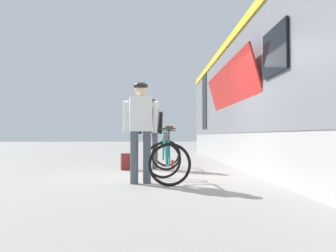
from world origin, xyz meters
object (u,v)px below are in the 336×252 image
Objects in this scene: bicycle_far_red at (166,152)px; backpack_on_platform at (127,162)px; train_car at (319,83)px; water_bottle_near_the_bikes at (173,165)px; cyclist_near_in_white at (141,123)px; bicycle_near_teal at (166,159)px; cyclist_far_in_dark at (151,127)px.

backpack_on_platform is at bearing -158.98° from bicycle_far_red.
train_car is 46.92× the size of backpack_on_platform.
cyclist_near_in_white is at bearing -105.41° from water_bottle_near_the_bikes.
cyclist_near_in_white is at bearing -101.28° from bicycle_far_red.
bicycle_near_teal is 2.35m from water_bottle_near_the_bikes.
bicycle_near_teal is (0.31, -2.40, -0.65)m from cyclist_far_in_dark.
water_bottle_near_the_bikes is (0.24, 2.32, -0.29)m from bicycle_near_teal.
train_car is 3.99m from cyclist_far_in_dark.
train_car reaches higher than cyclist_near_in_white.
water_bottle_near_the_bikes is at bearing 74.59° from cyclist_near_in_white.
cyclist_far_in_dark reaches higher than bicycle_far_red.
bicycle_near_teal reaches higher than water_bottle_near_the_bikes.
train_car is 4.69m from backpack_on_platform.
bicycle_far_red is at bearing 6.57° from backpack_on_platform.
train_car is at bearing -22.31° from water_bottle_near_the_bikes.
train_car is 3.83m from bicycle_near_teal.
water_bottle_near_the_bikes is (0.15, -0.20, -0.29)m from bicycle_far_red.
cyclist_near_in_white is at bearing -162.09° from train_car.
train_car reaches higher than bicycle_near_teal.
train_car reaches higher than cyclist_far_in_dark.
bicycle_near_teal is 5.06× the size of water_bottle_near_the_bikes.
bicycle_far_red is 2.76× the size of backpack_on_platform.
bicycle_near_teal is (0.45, 0.17, -0.65)m from cyclist_near_in_white.
cyclist_near_in_white is 2.82m from bicycle_far_red.
bicycle_far_red is (0.40, 0.12, -0.65)m from cyclist_far_in_dark.
cyclist_far_in_dark is (-3.64, 1.35, -0.91)m from train_car.
backpack_on_platform is 1.80× the size of water_bottle_near_the_bikes.
cyclist_near_in_white is 1.60× the size of bicycle_far_red.
cyclist_far_in_dark is 1.57× the size of bicycle_near_teal.
cyclist_near_in_white is 1.57× the size of bicycle_near_teal.
cyclist_far_in_dark is 7.92× the size of water_bottle_near_the_bikes.
cyclist_far_in_dark is 1.60× the size of bicycle_far_red.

